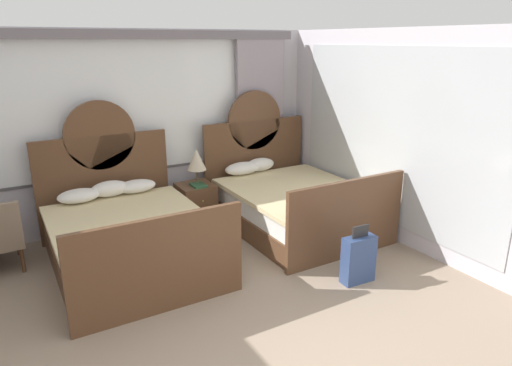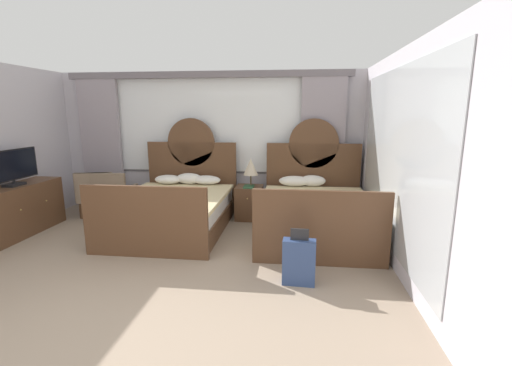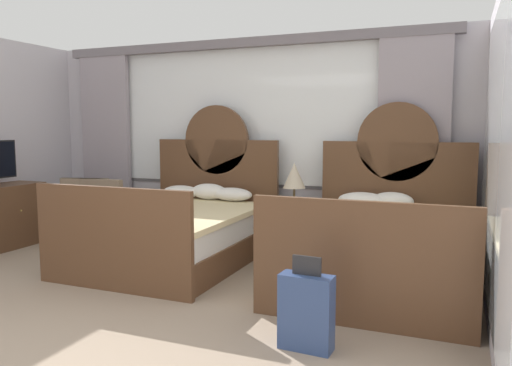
% 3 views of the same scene
% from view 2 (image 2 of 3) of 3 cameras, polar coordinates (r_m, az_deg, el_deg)
% --- Properties ---
extents(ground_plane, '(24.00, 24.00, 0.00)m').
position_cam_2_polar(ground_plane, '(3.46, -26.39, -23.82)').
color(ground_plane, gray).
extents(wall_back_window, '(5.88, 0.22, 2.70)m').
position_cam_2_polar(wall_back_window, '(6.84, -7.80, 7.37)').
color(wall_back_window, silver).
rests_on(wall_back_window, ground_plane).
extents(wall_right_mirror, '(0.08, 4.90, 2.70)m').
position_cam_2_polar(wall_right_mirror, '(4.43, 23.44, 3.06)').
color(wall_right_mirror, silver).
rests_on(wall_right_mirror, ground_plane).
extents(bed_near_window, '(1.73, 2.26, 1.83)m').
position_cam_2_polar(bed_near_window, '(5.93, -13.27, -4.04)').
color(bed_near_window, brown).
rests_on(bed_near_window, ground_plane).
extents(bed_near_mirror, '(1.73, 2.26, 1.83)m').
position_cam_2_polar(bed_near_mirror, '(5.59, 9.69, -4.87)').
color(bed_near_mirror, brown).
rests_on(bed_near_mirror, ground_plane).
extents(nightstand_between_beds, '(0.48, 0.50, 0.61)m').
position_cam_2_polar(nightstand_between_beds, '(6.34, -1.14, -3.24)').
color(nightstand_between_beds, brown).
rests_on(nightstand_between_beds, ground_plane).
extents(table_lamp_on_nightstand, '(0.27, 0.27, 0.51)m').
position_cam_2_polar(table_lamp_on_nightstand, '(6.19, -0.88, 2.64)').
color(table_lamp_on_nightstand, brown).
rests_on(table_lamp_on_nightstand, nightstand_between_beds).
extents(book_on_nightstand, '(0.18, 0.26, 0.03)m').
position_cam_2_polar(book_on_nightstand, '(6.17, -1.19, -0.60)').
color(book_on_nightstand, '#285133').
rests_on(book_on_nightstand, nightstand_between_beds).
extents(dresser_minibar, '(0.52, 2.00, 0.81)m').
position_cam_2_polar(dresser_minibar, '(6.52, -36.03, -4.22)').
color(dresser_minibar, brown).
rests_on(dresser_minibar, ground_plane).
extents(tv_flatscreen, '(0.20, 1.01, 0.57)m').
position_cam_2_polar(tv_flatscreen, '(6.52, -35.42, 2.15)').
color(tv_flatscreen, black).
rests_on(tv_flatscreen, dresser_minibar).
extents(armchair_by_window_left, '(0.65, 0.65, 0.86)m').
position_cam_2_polar(armchair_by_window_left, '(6.99, -22.44, -1.53)').
color(armchair_by_window_left, '#84705B').
rests_on(armchair_by_window_left, ground_plane).
extents(armchair_by_window_centre, '(0.74, 0.74, 0.86)m').
position_cam_2_polar(armchair_by_window_centre, '(7.16, -24.81, -1.43)').
color(armchair_by_window_centre, '#84705B').
rests_on(armchair_by_window_centre, ground_plane).
extents(armchair_by_window_right, '(0.80, 0.80, 0.86)m').
position_cam_2_polar(armchair_by_window_right, '(7.16, -24.74, -1.43)').
color(armchair_by_window_right, '#84705B').
rests_on(armchair_by_window_right, ground_plane).
extents(suitcase_on_floor, '(0.38, 0.18, 0.66)m').
position_cam_2_polar(suitcase_on_floor, '(4.04, 7.12, -12.80)').
color(suitcase_on_floor, navy).
rests_on(suitcase_on_floor, ground_plane).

